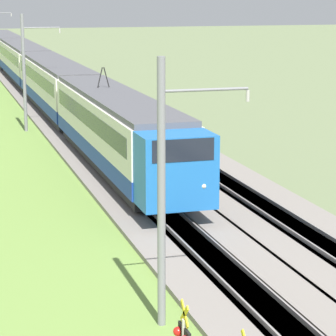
# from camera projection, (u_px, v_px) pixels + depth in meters

# --- Properties ---
(ballast_main) EXTENTS (240.00, 4.40, 0.30)m
(ballast_main) POSITION_uv_depth(u_px,v_px,m) (52.00, 109.00, 61.96)
(ballast_main) COLOR gray
(ballast_main) RESTS_ON ground
(ballast_adjacent) EXTENTS (240.00, 4.40, 0.30)m
(ballast_adjacent) POSITION_uv_depth(u_px,v_px,m) (105.00, 107.00, 63.13)
(ballast_adjacent) COLOR gray
(ballast_adjacent) RESTS_ON ground
(track_main) EXTENTS (240.00, 1.57, 0.45)m
(track_main) POSITION_uv_depth(u_px,v_px,m) (52.00, 109.00, 61.96)
(track_main) COLOR #4C4238
(track_main) RESTS_ON ground
(track_adjacent) EXTENTS (240.00, 1.57, 0.45)m
(track_adjacent) POSITION_uv_depth(u_px,v_px,m) (105.00, 107.00, 63.13)
(track_adjacent) COLOR #4C4238
(track_adjacent) RESTS_ON ground
(passenger_train) EXTENTS (85.43, 3.01, 5.17)m
(passenger_train) POSITION_uv_depth(u_px,v_px,m) (37.00, 70.00, 69.67)
(passenger_train) COLOR blue
(passenger_train) RESTS_ON ground
(catenary_mast_near) EXTENTS (0.22, 2.56, 7.45)m
(catenary_mast_near) POSITION_uv_depth(u_px,v_px,m) (164.00, 192.00, 21.06)
(catenary_mast_near) COLOR slate
(catenary_mast_near) RESTS_ON ground
(catenary_mast_mid) EXTENTS (0.22, 2.56, 7.74)m
(catenary_mast_mid) POSITION_uv_depth(u_px,v_px,m) (25.00, 72.00, 51.55)
(catenary_mast_mid) COLOR slate
(catenary_mast_mid) RESTS_ON ground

